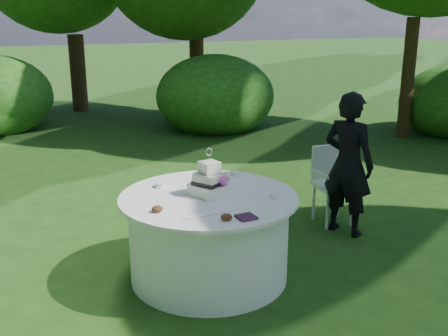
{
  "coord_description": "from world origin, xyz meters",
  "views": [
    {
      "loc": [
        -1.83,
        -3.89,
        2.27
      ],
      "look_at": [
        0.15,
        0.0,
        1.0
      ],
      "focal_mm": 42.0,
      "sensor_mm": 36.0,
      "label": 1
    }
  ],
  "objects_px": {
    "napkins": "(246,217)",
    "chair": "(331,178)",
    "table": "(209,236)",
    "guest": "(348,164)",
    "cake": "(210,182)"
  },
  "relations": [
    {
      "from": "napkins",
      "to": "table",
      "type": "bearing_deg",
      "value": 93.07
    },
    {
      "from": "chair",
      "to": "cake",
      "type": "bearing_deg",
      "value": -162.45
    },
    {
      "from": "napkins",
      "to": "guest",
      "type": "xyz_separation_m",
      "value": [
        1.71,
        0.85,
        -0.01
      ]
    },
    {
      "from": "table",
      "to": "chair",
      "type": "relative_size",
      "value": 1.79
    },
    {
      "from": "table",
      "to": "chair",
      "type": "distance_m",
      "value": 1.9
    },
    {
      "from": "guest",
      "to": "table",
      "type": "bearing_deg",
      "value": 75.54
    },
    {
      "from": "cake",
      "to": "chair",
      "type": "height_order",
      "value": "cake"
    },
    {
      "from": "guest",
      "to": "table",
      "type": "xyz_separation_m",
      "value": [
        -1.74,
        -0.24,
        -0.38
      ]
    },
    {
      "from": "table",
      "to": "napkins",
      "type": "bearing_deg",
      "value": -86.93
    },
    {
      "from": "guest",
      "to": "chair",
      "type": "xyz_separation_m",
      "value": [
        0.06,
        0.34,
        -0.25
      ]
    },
    {
      "from": "napkins",
      "to": "cake",
      "type": "height_order",
      "value": "cake"
    },
    {
      "from": "napkins",
      "to": "guest",
      "type": "height_order",
      "value": "guest"
    },
    {
      "from": "napkins",
      "to": "chair",
      "type": "relative_size",
      "value": 0.16
    },
    {
      "from": "chair",
      "to": "guest",
      "type": "bearing_deg",
      "value": -100.11
    },
    {
      "from": "table",
      "to": "chair",
      "type": "xyz_separation_m",
      "value": [
        1.8,
        0.58,
        0.13
      ]
    }
  ]
}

